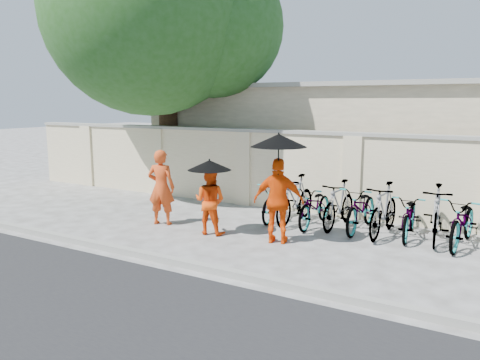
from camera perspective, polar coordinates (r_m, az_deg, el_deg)
The scene contains 19 objects.
ground at distance 9.85m, azimuth -3.36°, elevation -7.03°, with size 80.00×80.00×0.00m, color #AAAAAA.
kerb at distance 8.53m, azimuth -9.73°, elevation -9.39°, with size 40.00×0.16×0.12m, color gray.
compound_wall at distance 11.98m, azimuth 9.08°, elevation 0.76°, with size 20.00×0.30×2.00m, color beige.
building_behind at distance 15.26m, azimuth 17.82°, elevation 4.56°, with size 14.00×6.00×3.20m, color beige.
shade_tree at distance 14.19m, azimuth -9.68°, elevation 18.72°, with size 6.70×6.20×8.20m.
monk_left at distance 10.85m, azimuth -9.58°, elevation -0.88°, with size 0.63×0.42×1.73m, color #D74416.
monk_center at distance 9.97m, azimuth -3.69°, elevation -2.57°, with size 0.70×0.54×1.43m, color #EB440A.
parasol_center at distance 9.75m, azimuth -3.75°, elevation 1.83°, with size 0.92×0.92×0.79m.
monk_right at distance 9.32m, azimuth 4.73°, elevation -2.56°, with size 1.01×0.42×1.72m, color #EF4907.
parasol_right at distance 9.06m, azimuth 4.74°, elevation 4.83°, with size 1.10×1.10×1.22m.
bike_0 at distance 11.22m, azimuth 4.49°, elevation -2.52°, with size 0.62×1.77×0.93m, color #A4A4A5.
bike_1 at distance 10.94m, azimuth 6.74°, elevation -2.37°, with size 0.53×1.87×1.12m, color #A4A4A5.
bike_2 at distance 10.74m, azimuth 9.16°, elevation -3.15°, with size 0.62×1.78×0.94m, color #A4A4A5.
bike_3 at distance 10.68m, azimuth 11.96°, elevation -2.95°, with size 0.50×1.77×1.07m, color #A4A4A5.
bike_4 at distance 10.57m, azimuth 14.61°, elevation -3.36°, with size 0.67×1.91×1.01m, color #A4A4A5.
bike_5 at distance 10.29m, azimuth 17.12°, elevation -3.49°, with size 0.53×1.87×1.12m, color #A4A4A5.
bike_6 at distance 10.37m, azimuth 20.03°, elevation -4.08°, with size 0.62×1.78×0.94m, color #A4A4A5.
bike_7 at distance 10.25m, azimuth 22.84°, elevation -3.82°, with size 0.54×1.90×1.14m, color #A4A4A5.
bike_8 at distance 10.11m, azimuth 25.59°, elevation -4.57°, with size 0.67×1.92×1.01m, color #A4A4A5.
Camera 1 is at (5.20, -7.87, 2.81)m, focal length 35.00 mm.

